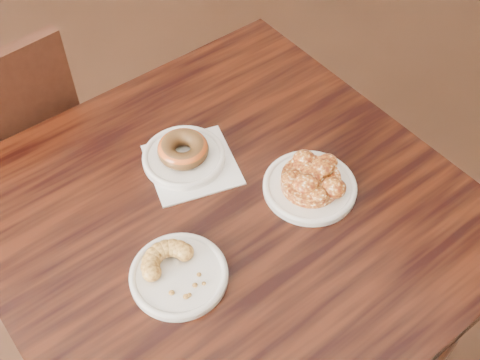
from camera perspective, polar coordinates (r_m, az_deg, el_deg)
floor at (r=1.82m, az=-5.42°, el=-14.37°), size 5.00×5.00×0.00m
cafe_table at (r=1.43m, az=-0.98°, el=-11.91°), size 0.85×0.85×0.75m
chair_far at (r=1.68m, az=-21.79°, el=0.81°), size 0.44×0.44×0.90m
napkin at (r=1.18m, az=-4.57°, el=1.47°), size 0.21×0.21×0.00m
plate_donut at (r=1.18m, az=-5.34°, el=2.16°), size 0.16×0.16×0.01m
plate_cruller at (r=1.03m, az=-5.82°, el=-9.00°), size 0.17×0.17×0.01m
plate_fritter at (r=1.14m, az=6.62°, el=-0.67°), size 0.18×0.18×0.01m
glazed_donut at (r=1.17m, az=-5.42°, el=2.93°), size 0.10×0.10×0.04m
apple_fritter at (r=1.12m, az=6.73°, el=0.10°), size 0.15×0.15×0.04m
cruller_fragment at (r=1.01m, az=-5.91°, el=-8.40°), size 0.11×0.11×0.03m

